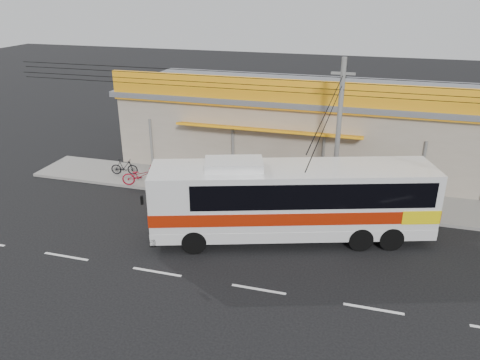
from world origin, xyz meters
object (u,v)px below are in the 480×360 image
object	(u,v)px
motorbike_dark	(124,167)
utility_pole	(342,86)
coach_bus	(297,197)
motorbike_red	(141,176)

from	to	relation	value
motorbike_dark	utility_pole	world-z (taller)	utility_pole
coach_bus	motorbike_dark	size ratio (longest dim) A/B	7.77
coach_bus	motorbike_red	xyz separation A→B (m)	(-8.91, 3.13, -1.26)
motorbike_dark	motorbike_red	bearing A→B (deg)	-137.25
coach_bus	utility_pole	world-z (taller)	utility_pole
motorbike_red	motorbike_dark	world-z (taller)	motorbike_red
coach_bus	utility_pole	bearing A→B (deg)	54.04
coach_bus	motorbike_dark	distance (m)	11.39
motorbike_red	coach_bus	bearing A→B (deg)	-128.25
motorbike_red	utility_pole	bearing A→B (deg)	-104.96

